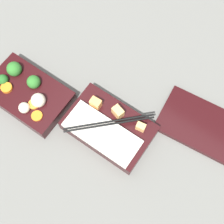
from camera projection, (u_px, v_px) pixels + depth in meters
The scene contains 4 objects.
ground_plane at pixel (71, 112), 0.84m from camera, with size 3.00×3.00×0.00m, color slate.
bento_tray_vegetable at pixel (27, 93), 0.83m from camera, with size 0.22×0.14×0.07m.
bento_tray_rice at pixel (108, 128), 0.80m from camera, with size 0.22×0.17×0.07m.
bento_lid at pixel (200, 125), 0.82m from camera, with size 0.22×0.14×0.01m, color black.
Camera 1 is at (0.27, -0.19, 0.78)m, focal length 50.00 mm.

